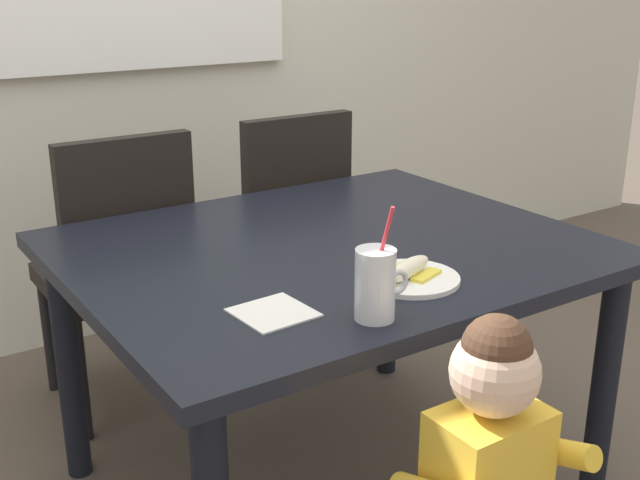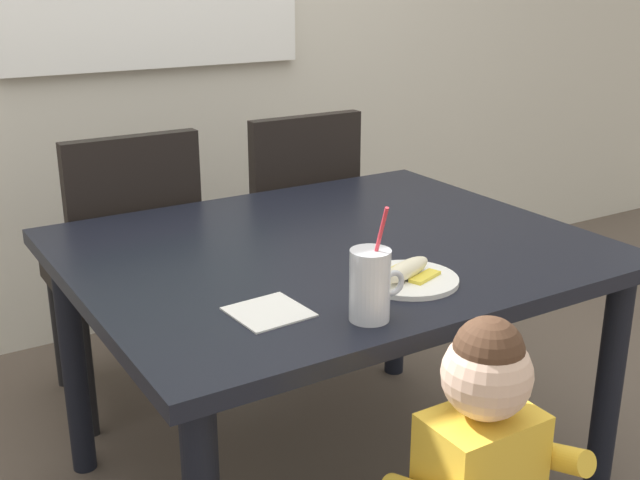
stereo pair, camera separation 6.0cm
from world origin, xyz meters
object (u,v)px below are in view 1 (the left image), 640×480
(dining_table, at_px, (329,277))
(dining_chair_left, at_px, (120,259))
(peeled_banana, at_px, (407,269))
(milk_cup, at_px, (376,288))
(dining_chair_right, at_px, (282,225))
(snack_plate, at_px, (410,278))
(paper_napkin, at_px, (273,313))
(toddler_standing, at_px, (488,465))

(dining_table, xyz_separation_m, dining_chair_left, (-0.31, 0.74, -0.11))
(peeled_banana, bearing_deg, milk_cup, -146.77)
(dining_chair_right, xyz_separation_m, snack_plate, (-0.30, -1.08, 0.21))
(milk_cup, xyz_separation_m, paper_napkin, (-0.16, 0.14, -0.06))
(milk_cup, relative_size, snack_plate, 1.08)
(dining_chair_right, distance_m, paper_napkin, 1.27)
(dining_table, bearing_deg, milk_cup, -112.63)
(dining_chair_right, xyz_separation_m, toddler_standing, (-0.42, -1.47, -0.02))
(dining_chair_left, xyz_separation_m, snack_plate, (0.32, -1.06, 0.21))
(paper_napkin, bearing_deg, dining_chair_right, 58.44)
(dining_chair_left, bearing_deg, dining_chair_right, -177.94)
(peeled_banana, relative_size, paper_napkin, 1.17)
(peeled_banana, distance_m, paper_napkin, 0.34)
(milk_cup, bearing_deg, toddler_standing, -74.92)
(dining_chair_right, bearing_deg, milk_cup, 67.71)
(dining_chair_left, height_order, paper_napkin, dining_chair_left)
(milk_cup, distance_m, snack_plate, 0.24)
(peeled_banana, bearing_deg, paper_napkin, 177.07)
(dining_chair_left, xyz_separation_m, milk_cup, (0.13, -1.18, 0.27))
(dining_chair_right, relative_size, toddler_standing, 1.15)
(milk_cup, bearing_deg, dining_chair_left, 96.30)
(toddler_standing, relative_size, peeled_banana, 4.78)
(dining_table, relative_size, dining_chair_left, 1.38)
(snack_plate, xyz_separation_m, peeled_banana, (-0.01, -0.00, 0.03))
(snack_plate, bearing_deg, dining_table, 91.64)
(dining_chair_right, xyz_separation_m, peeled_banana, (-0.31, -1.08, 0.24))
(dining_chair_left, height_order, toddler_standing, dining_chair_left)
(peeled_banana, bearing_deg, dining_chair_right, 73.97)
(milk_cup, relative_size, paper_napkin, 1.66)
(dining_chair_right, height_order, snack_plate, dining_chair_right)
(milk_cup, distance_m, paper_napkin, 0.22)
(toddler_standing, bearing_deg, peeled_banana, 74.45)
(dining_chair_right, bearing_deg, peeled_banana, 73.97)
(dining_chair_right, relative_size, paper_napkin, 6.40)
(dining_chair_left, height_order, peeled_banana, dining_chair_left)
(snack_plate, relative_size, paper_napkin, 1.53)
(dining_table, bearing_deg, paper_napkin, -138.65)
(toddler_standing, relative_size, paper_napkin, 5.59)
(toddler_standing, distance_m, paper_napkin, 0.52)
(dining_chair_right, distance_m, toddler_standing, 1.53)
(dining_chair_left, distance_m, snack_plate, 1.13)
(dining_chair_right, distance_m, milk_cup, 1.33)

